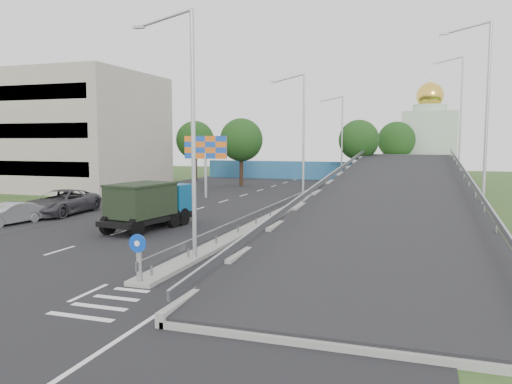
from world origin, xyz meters
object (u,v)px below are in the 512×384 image
at_px(lamp_post_mid, 301,131).
at_px(lamp_post_far, 340,135).
at_px(billboard, 205,151).
at_px(sign_bollard, 139,258).
at_px(parked_car_b, 10,214).
at_px(church, 428,139).
at_px(parked_car_c, 61,203).
at_px(lamp_post_near, 189,122).
at_px(dump_truck, 150,203).

xyz_separation_m(lamp_post_mid, lamp_post_far, (0.00, 20.00, 0.00)).
bearing_deg(billboard, lamp_post_mid, -12.38).
bearing_deg(sign_bollard, parked_car_b, 148.17).
distance_m(lamp_post_mid, church, 35.41).
relative_size(billboard, parked_car_c, 0.90).
bearing_deg(billboard, parked_car_c, -112.51).
distance_m(lamp_post_mid, billboard, 9.47).
distance_m(sign_bollard, lamp_post_mid, 24.30).
bearing_deg(lamp_post_mid, lamp_post_near, -90.00).
bearing_deg(sign_bollard, lamp_post_near, 88.36).
height_order(lamp_post_near, dump_truck, lamp_post_near).
bearing_deg(lamp_post_mid, lamp_post_far, 90.00).
distance_m(church, parked_car_b, 54.84).
xyz_separation_m(sign_bollard, church, (10.00, 57.83, 4.28)).
xyz_separation_m(lamp_post_far, dump_truck, (-5.65, -33.56, -4.32)).
bearing_deg(lamp_post_mid, dump_truck, -112.63).
xyz_separation_m(lamp_post_mid, billboard, (-9.11, 2.00, -1.62)).
bearing_deg(lamp_post_far, sign_bollard, -90.14).
distance_m(sign_bollard, church, 58.84).
distance_m(sign_bollard, parked_car_b, 16.91).
bearing_deg(lamp_post_far, billboard, -116.84).
distance_m(lamp_post_far, parked_car_b, 38.14).
xyz_separation_m(lamp_post_near, parked_car_b, (-14.48, 5.09, -5.14)).
bearing_deg(church, dump_truck, -108.10).
distance_m(lamp_post_near, parked_car_c, 17.85).
xyz_separation_m(sign_bollard, lamp_post_far, (0.11, 43.83, 4.77)).
bearing_deg(dump_truck, church, 80.31).
distance_m(lamp_post_mid, dump_truck, 15.31).
height_order(sign_bollard, parked_car_b, sign_bollard).
xyz_separation_m(lamp_post_mid, dump_truck, (-5.65, -13.56, -4.32)).
bearing_deg(lamp_post_mid, sign_bollard, -90.26).
xyz_separation_m(church, billboard, (-19.00, -32.00, -1.12)).
height_order(lamp_post_near, parked_car_b, lamp_post_near).
height_order(billboard, dump_truck, billboard).
bearing_deg(parked_car_b, dump_truck, 17.88).
height_order(sign_bollard, lamp_post_near, lamp_post_near).
distance_m(church, dump_truck, 50.18).
relative_size(parked_car_b, parked_car_c, 0.66).
height_order(lamp_post_near, billboard, lamp_post_near).
distance_m(sign_bollard, dump_truck, 11.67).
bearing_deg(parked_car_c, dump_truck, -23.75).
relative_size(lamp_post_near, parked_car_b, 2.48).
bearing_deg(lamp_post_far, parked_car_b, -112.52).
bearing_deg(lamp_post_near, billboard, 112.49).
bearing_deg(lamp_post_near, parked_car_b, 160.62).
relative_size(sign_bollard, parked_car_b, 0.41).
bearing_deg(billboard, church, 59.30).
bearing_deg(sign_bollard, billboard, 109.21).
bearing_deg(dump_truck, parked_car_b, -162.91).
relative_size(lamp_post_near, billboard, 1.83).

